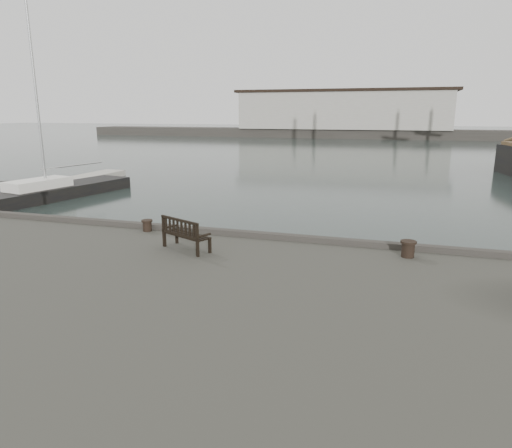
{
  "coord_description": "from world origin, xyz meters",
  "views": [
    {
      "loc": [
        4.64,
        -14.06,
        5.57
      ],
      "look_at": [
        0.43,
        -0.5,
        2.1
      ],
      "focal_mm": 32.0,
      "sensor_mm": 36.0,
      "label": 1
    }
  ],
  "objects_px": {
    "bollard_right": "(408,249)",
    "yacht_c": "(55,194)",
    "bench": "(186,240)",
    "bollard_left": "(147,225)"
  },
  "relations": [
    {
      "from": "bench",
      "to": "yacht_c",
      "type": "xyz_separation_m",
      "value": [
        -15.94,
        12.88,
        -1.62
      ]
    },
    {
      "from": "bollard_right",
      "to": "yacht_c",
      "type": "distance_m",
      "value": 25.21
    },
    {
      "from": "bollard_right",
      "to": "yacht_c",
      "type": "xyz_separation_m",
      "value": [
        -22.3,
        11.64,
        -1.55
      ]
    },
    {
      "from": "bench",
      "to": "yacht_c",
      "type": "height_order",
      "value": "yacht_c"
    },
    {
      "from": "bench",
      "to": "bollard_left",
      "type": "xyz_separation_m",
      "value": [
        -2.26,
        1.63,
        -0.11
      ]
    },
    {
      "from": "bench",
      "to": "yacht_c",
      "type": "relative_size",
      "value": 0.12
    },
    {
      "from": "bollard_right",
      "to": "yacht_c",
      "type": "bearing_deg",
      "value": 152.43
    },
    {
      "from": "bench",
      "to": "bollard_right",
      "type": "xyz_separation_m",
      "value": [
        6.36,
        1.24,
        -0.07
      ]
    },
    {
      "from": "bollard_left",
      "to": "bench",
      "type": "bearing_deg",
      "value": -35.75
    },
    {
      "from": "bench",
      "to": "bollard_left",
      "type": "bearing_deg",
      "value": 168.97
    }
  ]
}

